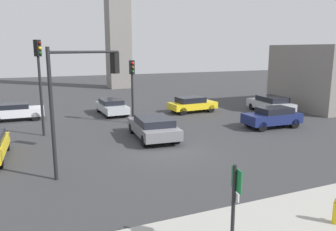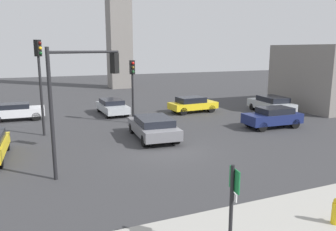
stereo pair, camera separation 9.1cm
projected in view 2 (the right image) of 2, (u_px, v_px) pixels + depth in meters
name	position (u px, v px, depth m)	size (l,w,h in m)	color
ground_plane	(166.00, 150.00, 18.17)	(108.89, 108.89, 0.00)	#38383A
direction_sign	(232.00, 201.00, 8.50)	(0.16, 0.55, 2.42)	black
traffic_light_0	(40.00, 71.00, 20.44)	(0.47, 0.47, 5.98)	black
traffic_light_1	(133.00, 79.00, 24.12)	(0.33, 0.47, 4.63)	black
traffic_light_2	(85.00, 82.00, 14.79)	(3.54, 2.37, 5.52)	black
fire_hydrant	(336.00, 211.00, 10.13)	(0.34, 0.24, 0.84)	gold
car_0	(153.00, 127.00, 20.38)	(2.55, 4.94, 1.37)	slate
car_1	(192.00, 104.00, 28.84)	(4.21, 2.06, 1.36)	yellow
car_2	(273.00, 117.00, 23.22)	(4.06, 1.93, 1.43)	navy
car_5	(112.00, 106.00, 28.00)	(1.97, 4.33, 1.26)	#ADB2B7
car_6	(271.00, 104.00, 28.70)	(2.35, 4.80, 1.44)	#ADB2B7
car_7	(16.00, 111.00, 25.62)	(4.08, 1.82, 1.32)	silver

